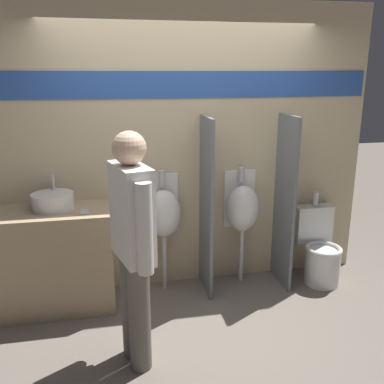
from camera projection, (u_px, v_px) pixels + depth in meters
name	position (u px, v px, depth m)	size (l,w,h in m)	color
ground_plane	(196.00, 308.00, 3.88)	(16.00, 16.00, 0.00)	#70665B
display_wall	(183.00, 149.00, 4.07)	(3.67, 0.07, 2.70)	beige
sink_counter	(52.00, 260.00, 3.80)	(1.08, 0.55, 0.92)	tan
sink_basin	(53.00, 201.00, 3.71)	(0.36, 0.36, 0.28)	white
cell_phone	(85.00, 212.00, 3.63)	(0.07, 0.14, 0.01)	#B7B7BC
divider_near_counter	(206.00, 207.00, 4.00)	(0.03, 0.46, 1.69)	slate
divider_mid	(285.00, 202.00, 4.15)	(0.03, 0.46, 1.69)	slate
urinal_near_counter	(163.00, 213.00, 4.05)	(0.33, 0.26, 1.18)	silver
urinal_far	(242.00, 208.00, 4.20)	(0.33, 0.26, 1.18)	silver
toilet	(319.00, 251.00, 4.34)	(0.38, 0.53, 0.89)	white
person_in_vest	(133.00, 242.00, 2.93)	(0.29, 0.58, 1.71)	#666056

